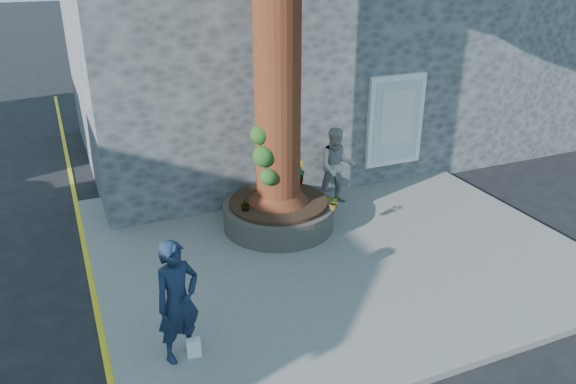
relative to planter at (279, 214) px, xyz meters
name	(u,v)px	position (x,y,z in m)	size (l,w,h in m)	color
ground	(280,288)	(-0.80, -2.00, -0.41)	(120.00, 120.00, 0.00)	black
pavement	(330,243)	(0.70, -1.00, -0.35)	(9.00, 8.00, 0.12)	slate
yellow_line	(94,297)	(-3.85, -1.00, -0.41)	(0.10, 30.00, 0.01)	yellow
stone_shop	(264,39)	(1.70, 5.20, 2.75)	(10.30, 8.30, 6.30)	#434648
neighbour_shop	(490,29)	(9.70, 5.20, 2.59)	(6.00, 8.00, 6.00)	#434648
planter	(279,214)	(0.00, 0.00, 0.00)	(2.30, 2.30, 0.60)	black
man	(178,301)	(-2.82, -3.20, 0.64)	(0.68, 0.45, 1.86)	#142239
woman	(337,166)	(1.66, 0.60, 0.59)	(0.86, 0.67, 1.77)	#A3A19C
shopping_bag	(194,348)	(-2.67, -3.28, -0.15)	(0.20, 0.12, 0.28)	white
plant_a	(301,176)	(0.77, 0.60, 0.50)	(0.20, 0.14, 0.39)	gray
plant_b	(299,170)	(0.85, 0.85, 0.53)	(0.25, 0.24, 0.45)	gray
plant_c	(245,203)	(-0.79, -0.18, 0.46)	(0.17, 0.17, 0.31)	gray
plant_d	(334,203)	(0.85, -0.85, 0.46)	(0.27, 0.24, 0.30)	gray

